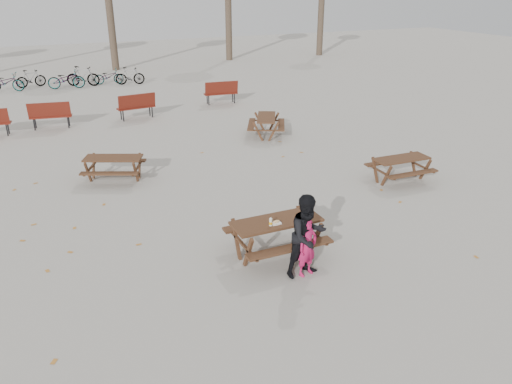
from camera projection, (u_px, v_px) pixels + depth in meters
name	position (u px, v px, depth m)	size (l,w,h in m)	color
ground	(276.00, 254.00, 10.22)	(80.00, 80.00, 0.00)	gray
main_picnic_table	(276.00, 229.00, 9.99)	(1.80, 1.45, 0.78)	#381E14
food_tray	(276.00, 223.00, 9.76)	(0.18, 0.11, 0.04)	white
bread_roll	(276.00, 221.00, 9.74)	(0.14, 0.06, 0.05)	tan
soda_bottle	(271.00, 222.00, 9.67)	(0.07, 0.07, 0.17)	silver
child	(307.00, 247.00, 9.31)	(0.42, 0.28, 1.16)	#BD1750
adult	(308.00, 236.00, 9.22)	(0.79, 0.62, 1.63)	black
picnic_table_east	(400.00, 169.00, 13.84)	(1.56, 1.26, 0.67)	#381E14
picnic_table_north	(114.00, 169.00, 13.89)	(1.56, 1.26, 0.67)	#381E14
picnic_table_far	(266.00, 126.00, 17.88)	(1.61, 1.30, 0.69)	#381E14
park_bench_row	(107.00, 108.00, 19.73)	(10.98, 2.08, 1.03)	maroon
bicycle_row	(67.00, 78.00, 25.89)	(7.73, 2.14, 1.03)	black
fallen_leaves	(250.00, 204.00, 12.50)	(11.00, 11.00, 0.01)	#B1702A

